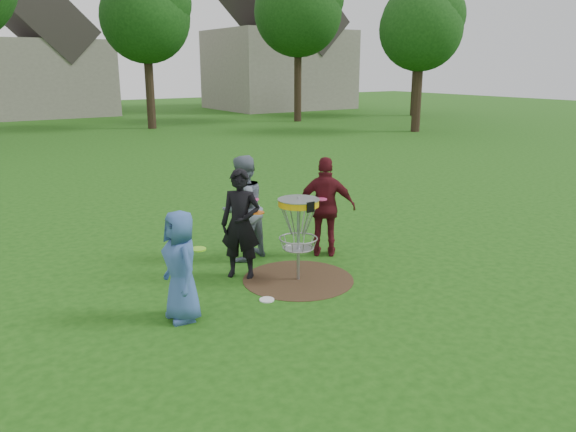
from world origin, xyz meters
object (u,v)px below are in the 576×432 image
disc_golf_basket (298,219)px  player_black (241,224)px  player_blue (181,266)px  player_maroon (326,207)px  player_grey (243,208)px

disc_golf_basket → player_black: bearing=137.6°
player_blue → player_maroon: (3.24, 1.08, 0.14)m
player_grey → disc_golf_basket: 1.40m
player_grey → player_maroon: (1.36, -0.63, -0.03)m
player_blue → player_black: (1.44, 0.97, 0.13)m
player_blue → player_grey: 2.55m
player_black → player_grey: player_grey is taller
player_grey → disc_golf_basket: bearing=80.2°
player_grey → player_maroon: 1.49m
player_black → player_blue: bearing=-101.0°
player_black → player_maroon: player_maroon is taller
player_blue → player_grey: size_ratio=0.82×
player_grey → player_black: bearing=39.0°
player_blue → disc_golf_basket: bearing=100.6°
player_blue → player_black: bearing=125.6°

